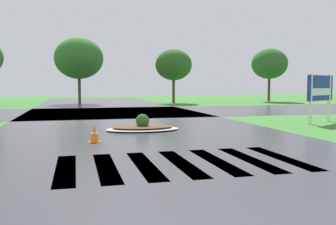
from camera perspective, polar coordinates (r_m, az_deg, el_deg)
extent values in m
cube|color=#35353A|center=(13.49, -3.60, -3.69)|extent=(11.52, 80.00, 0.01)
cube|color=#35353A|center=(25.32, -8.61, 0.05)|extent=(90.00, 10.37, 0.01)
cube|color=white|center=(8.59, -15.67, -8.52)|extent=(0.45, 3.19, 0.01)
cube|color=white|center=(8.61, -9.61, -8.38)|extent=(0.45, 3.19, 0.01)
cube|color=white|center=(8.73, -3.65, -8.16)|extent=(0.45, 3.19, 0.01)
cube|color=white|center=(8.93, 2.09, -7.86)|extent=(0.45, 3.19, 0.01)
cube|color=white|center=(9.22, 7.51, -7.51)|extent=(0.45, 3.19, 0.01)
cube|color=white|center=(9.58, 12.56, -7.12)|extent=(0.45, 3.19, 0.01)
cube|color=white|center=(10.02, 17.19, -6.71)|extent=(0.45, 3.19, 0.01)
cube|color=white|center=(20.52, 23.78, 2.06)|extent=(0.16, 0.16, 2.40)
cube|color=white|center=(18.63, 21.31, 1.94)|extent=(0.16, 0.16, 2.40)
cube|color=navy|center=(19.56, 22.65, 3.54)|extent=(2.36, 1.36, 1.24)
cube|color=white|center=(19.56, 22.63, 3.00)|extent=(1.80, 1.06, 0.35)
ellipsoid|color=#9E9B93|center=(15.20, -3.98, -2.57)|extent=(3.03, 1.88, 0.12)
ellipsoid|color=brown|center=(15.19, -3.98, -2.23)|extent=(2.49, 1.54, 0.10)
sphere|color=#2D6023|center=(15.16, -3.99, -1.29)|extent=(0.56, 0.56, 0.56)
cone|color=orange|center=(12.30, -11.39, -3.29)|extent=(0.35, 0.35, 0.55)
torus|color=white|center=(12.29, -11.39, -3.16)|extent=(0.22, 0.22, 0.04)
cube|color=orange|center=(12.33, -11.37, -4.48)|extent=(0.36, 0.36, 0.03)
cylinder|color=#4C3823|center=(37.42, -13.62, 3.51)|extent=(0.28, 0.28, 2.80)
ellipsoid|color=#2F6A26|center=(37.50, -13.70, 8.20)|extent=(4.77, 4.77, 4.05)
cylinder|color=#4C3823|center=(37.63, 0.87, 3.48)|extent=(0.28, 0.28, 2.60)
ellipsoid|color=#2C5E1F|center=(37.68, 0.88, 7.45)|extent=(3.73, 3.73, 3.17)
cylinder|color=#4C3823|center=(42.66, 15.45, 3.58)|extent=(0.28, 0.28, 2.81)
ellipsoid|color=#2E5D28|center=(42.72, 15.53, 7.33)|extent=(3.98, 3.98, 3.38)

